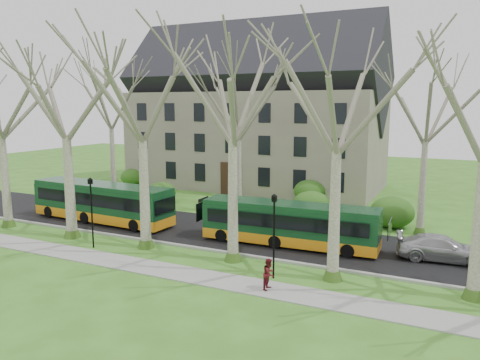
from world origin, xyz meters
name	(u,v)px	position (x,y,z in m)	size (l,w,h in m)	color
ground	(184,256)	(0.00, 0.00, 0.00)	(120.00, 120.00, 0.00)	#3D7220
sidewalk	(159,269)	(0.00, -2.50, 0.03)	(70.00, 2.00, 0.06)	gray
road	(227,233)	(0.00, 5.50, 0.03)	(80.00, 8.00, 0.06)	black
curb	(197,248)	(0.00, 1.50, 0.07)	(80.00, 0.25, 0.14)	#A5A39E
building	(256,111)	(-6.00, 24.00, 8.07)	(26.50, 12.20, 16.00)	slate
tree_row_verge	(185,136)	(0.00, 0.30, 7.00)	(49.00, 7.00, 14.00)	gray
tree_row_far	(244,140)	(-1.33, 11.00, 6.00)	(33.00, 7.00, 12.00)	gray
lamp_row	(174,217)	(0.00, -1.00, 2.57)	(36.22, 0.22, 4.30)	black
hedges	(224,193)	(-4.67, 14.00, 1.00)	(30.60, 8.60, 2.00)	#2C5719
bus_lead	(102,202)	(-9.94, 4.20, 1.54)	(11.86, 2.47, 2.97)	#123F21
bus_follow	(289,224)	(4.82, 4.59, 1.43)	(11.00, 2.29, 2.75)	#123F21
sedan	(442,248)	(13.60, 5.55, 0.77)	(1.99, 4.90, 1.42)	#A6A5AA
pedestrian_b	(269,274)	(6.37, -2.52, 0.81)	(0.73, 0.57, 1.51)	maroon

